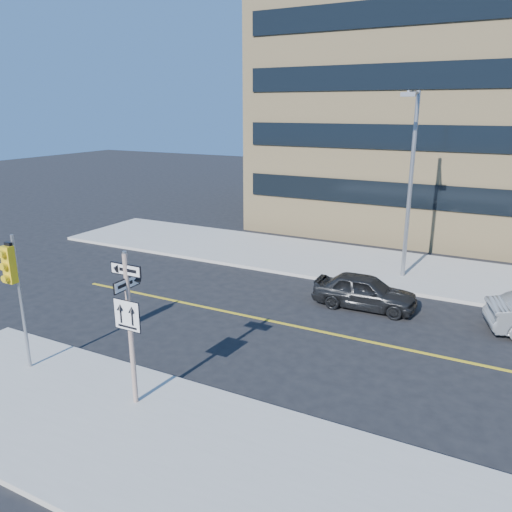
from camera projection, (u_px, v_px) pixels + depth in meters
The scene contains 6 objects.
ground at pixel (191, 364), 15.11m from camera, with size 120.00×120.00×0.00m, color black.
sign_pole at pixel (129, 321), 12.28m from camera, with size 0.92×0.92×4.06m.
traffic_signal at pixel (12, 275), 13.76m from camera, with size 0.32×0.45×4.00m.
parked_car_a at pixel (365, 291), 19.23m from camera, with size 3.95×1.59×1.34m, color black.
streetlight_a at pixel (410, 174), 21.13m from camera, with size 0.55×2.25×8.00m.
building_brick at pixel (428, 84), 32.92m from camera, with size 18.00×18.00×18.00m, color tan.
Camera 1 is at (7.99, -11.11, 7.46)m, focal length 35.00 mm.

